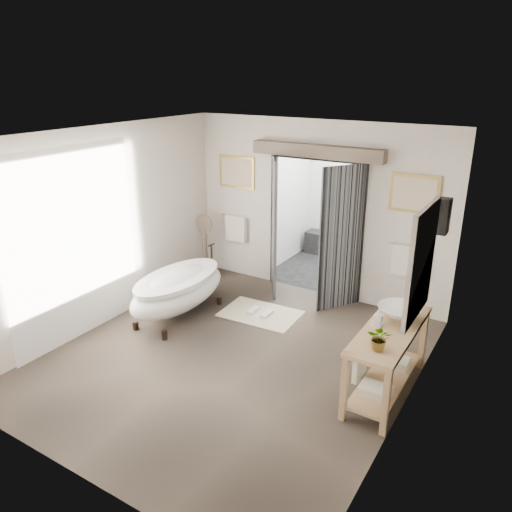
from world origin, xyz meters
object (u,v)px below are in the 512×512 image
at_px(vanity, 385,354).
at_px(basin, 399,313).
at_px(clawfoot_tub, 178,289).
at_px(rug, 260,314).

bearing_deg(vanity, basin, 82.14).
height_order(clawfoot_tub, vanity, clawfoot_tub).
relative_size(vanity, basin, 3.19).
bearing_deg(rug, basin, -16.62).
distance_m(clawfoot_tub, vanity, 3.32).
relative_size(clawfoot_tub, basin, 3.79).
distance_m(clawfoot_tub, rug, 1.34).
relative_size(clawfoot_tub, rug, 1.58).
height_order(vanity, rug, vanity).
bearing_deg(rug, vanity, -22.90).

